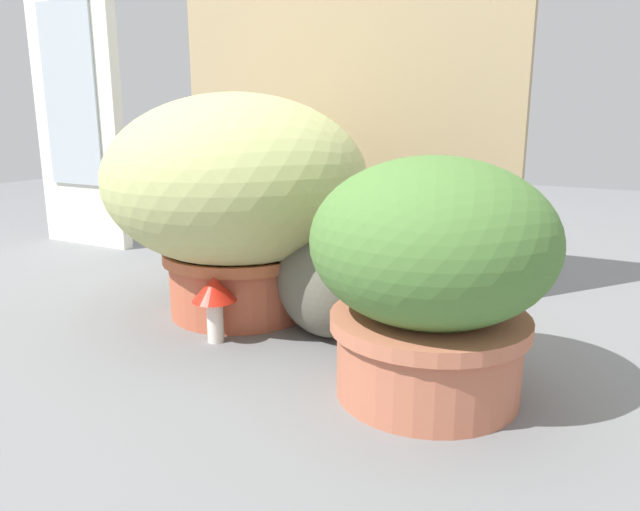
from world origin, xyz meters
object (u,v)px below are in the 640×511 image
object	(u,v)px
cat	(329,280)
grass_planter	(237,192)
leafy_planter	(431,271)
mushroom_ornament_red	(214,295)

from	to	relation	value
cat	grass_planter	bearing A→B (deg)	170.78
leafy_planter	cat	size ratio (longest dim) A/B	1.12
cat	mushroom_ornament_red	bearing A→B (deg)	-144.31
leafy_planter	mushroom_ornament_red	size ratio (longest dim) A/B	2.89
leafy_planter	cat	bearing A→B (deg)	150.16
grass_planter	cat	world-z (taller)	grass_planter
grass_planter	mushroom_ornament_red	size ratio (longest dim) A/B	4.29
grass_planter	leafy_planter	xyz separation A→B (m)	(0.52, -0.19, -0.07)
leafy_planter	mushroom_ornament_red	xyz separation A→B (m)	(-0.45, 0.01, -0.11)
grass_planter	mushroom_ornament_red	world-z (taller)	grass_planter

